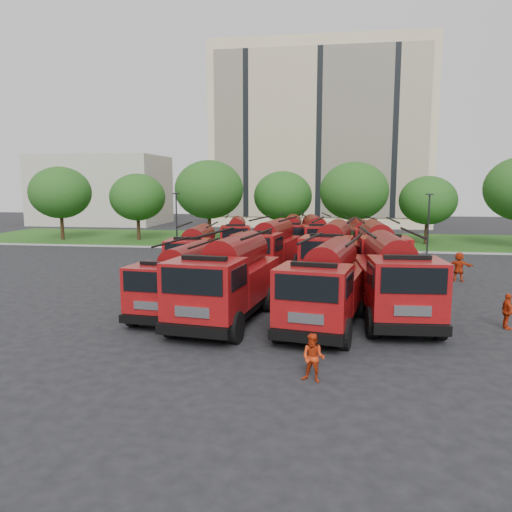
{
  "coord_description": "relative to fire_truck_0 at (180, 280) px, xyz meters",
  "views": [
    {
      "loc": [
        4.02,
        -26.42,
        5.91
      ],
      "look_at": [
        -0.3,
        1.65,
        1.8
      ],
      "focal_mm": 35.0,
      "sensor_mm": 36.0,
      "label": 1
    }
  ],
  "objects": [
    {
      "name": "curb",
      "position": [
        2.82,
        22.72,
        -1.49
      ],
      "size": [
        70.0,
        0.3,
        0.14
      ],
      "primitive_type": "cube",
      "color": "gray",
      "rests_on": "ground"
    },
    {
      "name": "tree_5",
      "position": [
        15.82,
        28.32,
        2.79
      ],
      "size": [
        5.46,
        5.46,
        6.68
      ],
      "color": "#382314",
      "rests_on": "ground"
    },
    {
      "name": "fire_truck_11",
      "position": [
        9.16,
        18.39,
        0.02
      ],
      "size": [
        3.4,
        7.17,
        3.13
      ],
      "rotation": [
        0.0,
        0.0,
        0.16
      ],
      "color": "black",
      "rests_on": "ground"
    },
    {
      "name": "fire_truck_7",
      "position": [
        9.58,
        8.95,
        0.26
      ],
      "size": [
        3.16,
        8.01,
        3.6
      ],
      "rotation": [
        0.0,
        0.0,
        0.04
      ],
      "color": "black",
      "rests_on": "ground"
    },
    {
      "name": "firefighter_1",
      "position": [
        6.36,
        -7.15,
        -1.56
      ],
      "size": [
        0.81,
        0.58,
        1.49
      ],
      "primitive_type": "imported",
      "rotation": [
        0.0,
        0.0,
        -0.28
      ],
      "color": "#B62D0E",
      "rests_on": "ground"
    },
    {
      "name": "lawn",
      "position": [
        2.82,
        30.82,
        -1.5
      ],
      "size": [
        70.0,
        16.0,
        0.12
      ],
      "primitive_type": "cube",
      "color": "#224D14",
      "rests_on": "ground"
    },
    {
      "name": "fire_truck_3",
      "position": [
        9.52,
        0.51,
        0.27
      ],
      "size": [
        3.35,
        8.14,
        3.63
      ],
      "rotation": [
        0.0,
        0.0,
        0.07
      ],
      "color": "black",
      "rests_on": "ground"
    },
    {
      "name": "apartment_building",
      "position": [
        4.82,
        52.76,
        10.94
      ],
      "size": [
        30.0,
        14.18,
        25.0
      ],
      "color": "beige",
      "rests_on": "ground"
    },
    {
      "name": "fire_truck_5",
      "position": [
        2.79,
        10.31,
        0.22
      ],
      "size": [
        3.79,
        8.07,
        3.53
      ],
      "rotation": [
        0.0,
        0.0,
        -0.15
      ],
      "color": "black",
      "rests_on": "ground"
    },
    {
      "name": "tree_3",
      "position": [
        1.82,
        28.82,
        3.13
      ],
      "size": [
        5.88,
        5.88,
        7.19
      ],
      "color": "#382314",
      "rests_on": "ground"
    },
    {
      "name": "fire_truck_6",
      "position": [
        6.83,
        8.19,
        0.28
      ],
      "size": [
        3.64,
        8.25,
        3.64
      ],
      "rotation": [
        0.0,
        0.0,
        -0.11
      ],
      "color": "black",
      "rests_on": "ground"
    },
    {
      "name": "firefighter_2",
      "position": [
        14.0,
        -0.4,
        -1.56
      ],
      "size": [
        0.57,
        0.91,
        1.49
      ],
      "primitive_type": "imported",
      "rotation": [
        0.0,
        0.0,
        1.65
      ],
      "color": "#B62D0E",
      "rests_on": "ground"
    },
    {
      "name": "firefighter_0",
      "position": [
        6.04,
        -2.11,
        -1.56
      ],
      "size": [
        0.75,
        0.58,
        1.93
      ],
      "primitive_type": "imported",
      "rotation": [
        0.0,
        0.0,
        0.1
      ],
      "color": "#B62D0E",
      "rests_on": "ground"
    },
    {
      "name": "side_building",
      "position": [
        -27.18,
        48.82,
        3.44
      ],
      "size": [
        18.0,
        12.0,
        10.0
      ],
      "primitive_type": "cube",
      "color": "#A7A294",
      "rests_on": "ground"
    },
    {
      "name": "lamp_post_0",
      "position": [
        -7.18,
        22.02,
        1.34
      ],
      "size": [
        0.6,
        0.25,
        5.11
      ],
      "color": "black",
      "rests_on": "ground"
    },
    {
      "name": "firefighter_3",
      "position": [
        10.59,
        0.85,
        -1.56
      ],
      "size": [
        1.3,
        1.13,
        1.8
      ],
      "primitive_type": "imported",
      "rotation": [
        0.0,
        0.0,
        3.71
      ],
      "color": "black",
      "rests_on": "ground"
    },
    {
      "name": "fire_truck_10",
      "position": [
        5.57,
        17.65,
        0.15
      ],
      "size": [
        3.71,
        7.76,
        3.39
      ],
      "rotation": [
        0.0,
        0.0,
        0.16
      ],
      "color": "black",
      "rests_on": "ground"
    },
    {
      "name": "tree_0",
      "position": [
        -21.18,
        26.82,
        3.46
      ],
      "size": [
        6.3,
        6.3,
        7.7
      ],
      "color": "#382314",
      "rests_on": "ground"
    },
    {
      "name": "ground",
      "position": [
        2.82,
        4.82,
        -1.56
      ],
      "size": [
        140.0,
        140.0,
        0.0
      ],
      "primitive_type": "plane",
      "color": "black",
      "rests_on": "ground"
    },
    {
      "name": "fire_truck_0",
      "position": [
        0.0,
        0.0,
        0.0
      ],
      "size": [
        3.0,
        6.99,
        3.09
      ],
      "rotation": [
        0.0,
        0.0,
        -0.1
      ],
      "color": "black",
      "rests_on": "ground"
    },
    {
      "name": "fire_truck_8",
      "position": [
        -1.13,
        19.48,
        -0.01
      ],
      "size": [
        3.33,
        7.05,
        3.08
      ],
      "rotation": [
        0.0,
        0.0,
        0.15
      ],
      "color": "black",
      "rests_on": "ground"
    },
    {
      "name": "firefighter_5",
      "position": [
        14.53,
        9.97,
        -1.56
      ],
      "size": [
        1.8,
        1.03,
        1.82
      ],
      "primitive_type": "imported",
      "rotation": [
        0.0,
        0.0,
        2.95
      ],
      "color": "#B62D0E",
      "rests_on": "ground"
    },
    {
      "name": "lamp_post_1",
      "position": [
        14.82,
        22.02,
        1.34
      ],
      "size": [
        0.6,
        0.25,
        5.11
      ],
      "color": "black",
      "rests_on": "ground"
    },
    {
      "name": "tree_1",
      "position": [
        -13.18,
        27.82,
        2.99
      ],
      "size": [
        5.71,
        5.71,
        6.98
      ],
      "color": "#382314",
      "rests_on": "ground"
    },
    {
      "name": "firefighter_4",
      "position": [
        1.34,
        3.99,
        -1.56
      ],
      "size": [
        1.02,
        0.95,
        1.75
      ],
      "primitive_type": "imported",
      "rotation": [
        0.0,
        0.0,
        2.53
      ],
      "color": "black",
      "rests_on": "ground"
    },
    {
      "name": "fire_truck_1",
      "position": [
        2.43,
        -0.89,
        0.27
      ],
      "size": [
        3.74,
        8.26,
        3.63
      ],
      "rotation": [
        0.0,
        0.0,
        -0.13
      ],
      "color": "black",
      "rests_on": "ground"
    },
    {
      "name": "tree_4",
      "position": [
        8.82,
        27.32,
        3.66
      ],
      "size": [
        6.55,
        6.55,
        8.01
      ],
      "color": "#382314",
      "rests_on": "ground"
    },
    {
      "name": "fire_truck_2",
      "position": [
        6.64,
        -1.1,
        0.19
      ],
      "size": [
        3.89,
        7.96,
        3.47
      ],
      "rotation": [
        0.0,
        0.0,
        -0.17
      ],
      "color": "black",
      "rests_on": "ground"
    },
    {
      "name": "fire_truck_4",
      "position": [
        -1.6,
        8.4,
        0.08
      ],
      "size": [
        3.05,
        7.3,
        3.25
      ],
      "rotation": [
        0.0,
        0.0,
        0.08
      ],
      "color": "black",
      "rests_on": "ground"
    },
    {
      "name": "fire_truck_9",
      "position": [
        3.49,
        19.58,
        0.1
      ],
      "size": [
        2.84,
        7.29,
        3.28
      ],
      "rotation": [
        0.0,
        0.0,
        0.03
      ],
      "color": "black",
      "rests_on": "ground"
    },
    {
      "name": "tree_2",
      "position": [
        -5.18,
        26.32,
        3.8
      ],
      "size": [
        6.72,
        6.72,
        8.22
      ],
      "color": "#382314",
      "rests_on": "ground"
    }
  ]
}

